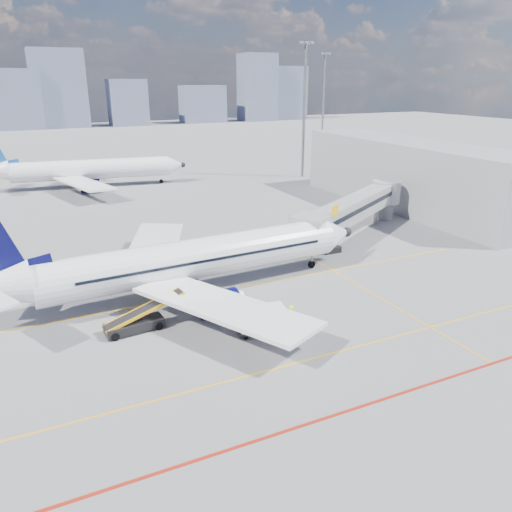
{
  "coord_description": "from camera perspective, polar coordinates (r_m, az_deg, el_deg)",
  "views": [
    {
      "loc": [
        -14.08,
        -32.27,
        18.85
      ],
      "look_at": [
        3.87,
        5.33,
        4.0
      ],
      "focal_mm": 35.0,
      "sensor_mm": 36.0,
      "label": 1
    }
  ],
  "objects": [
    {
      "name": "ground",
      "position": [
        39.94,
        -1.74,
        -8.56
      ],
      "size": [
        420.0,
        420.0,
        0.0
      ],
      "primitive_type": "plane",
      "color": "slate",
      "rests_on": "ground"
    },
    {
      "name": "baggage_tug",
      "position": [
        39.12,
        3.61,
        -8.0
      ],
      "size": [
        2.45,
        1.78,
        1.55
      ],
      "rotation": [
        0.0,
        0.0,
        0.22
      ],
      "color": "white",
      "rests_on": "ground"
    },
    {
      "name": "second_aircraft",
      "position": [
        96.94,
        -19.18,
        9.27
      ],
      "size": [
        36.63,
        31.78,
        10.84
      ],
      "rotation": [
        0.0,
        0.0,
        -0.14
      ],
      "color": "white",
      "rests_on": "ground"
    },
    {
      "name": "distant_skyline",
      "position": [
        223.8,
        -19.96,
        16.49
      ],
      "size": [
        249.11,
        14.3,
        30.12
      ],
      "color": "slate",
      "rests_on": "ground"
    },
    {
      "name": "main_aircraft",
      "position": [
        45.62,
        -8.55,
        -0.65
      ],
      "size": [
        38.15,
        33.22,
        11.12
      ],
      "rotation": [
        0.0,
        0.0,
        0.05
      ],
      "color": "white",
      "rests_on": "ground"
    },
    {
      "name": "floodlight_mast_far",
      "position": [
        145.71,
        7.73,
        17.38
      ],
      "size": [
        3.2,
        0.61,
        25.45
      ],
      "color": "slate",
      "rests_on": "ground"
    },
    {
      "name": "belt_loader",
      "position": [
        40.78,
        -13.52,
        -7.42
      ],
      "size": [
        6.61,
        2.09,
        2.67
      ],
      "rotation": [
        0.0,
        0.0,
        0.08
      ],
      "color": "black",
      "rests_on": "ground"
    },
    {
      "name": "ramp_worker",
      "position": [
        40.07,
        4.11,
        -6.92
      ],
      "size": [
        0.55,
        0.77,
        1.97
      ],
      "primitive_type": "imported",
      "rotation": [
        0.0,
        0.0,
        1.45
      ],
      "color": "#EBF81A",
      "rests_on": "ground"
    },
    {
      "name": "terminal_block",
      "position": [
        80.67,
        17.27,
        8.86
      ],
      "size": [
        10.0,
        42.0,
        10.0
      ],
      "color": "#95989D",
      "rests_on": "ground"
    },
    {
      "name": "apron_markings",
      "position": [
        36.63,
        -0.05,
        -11.35
      ],
      "size": [
        90.0,
        35.12,
        0.01
      ],
      "color": "#F4A70C",
      "rests_on": "ground"
    },
    {
      "name": "cargo_dolly",
      "position": [
        39.21,
        0.64,
        -7.2
      ],
      "size": [
        4.1,
        2.32,
        2.13
      ],
      "rotation": [
        0.0,
        0.0,
        -0.16
      ],
      "color": "black",
      "rests_on": "ground"
    },
    {
      "name": "jet_bridge",
      "position": [
        63.72,
        11.58,
        5.5
      ],
      "size": [
        23.55,
        15.78,
        6.3
      ],
      "color": "#95989D",
      "rests_on": "ground"
    },
    {
      "name": "floodlight_mast_ne",
      "position": [
        101.77,
        5.53,
        16.56
      ],
      "size": [
        3.2,
        0.61,
        25.45
      ],
      "color": "slate",
      "rests_on": "ground"
    }
  ]
}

